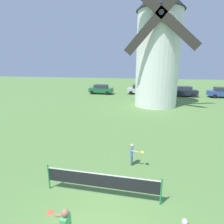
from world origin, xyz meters
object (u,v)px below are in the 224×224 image
at_px(parked_car_black, 183,91).
at_px(stray_ball, 185,222).
at_px(parked_car_silver, 140,89).
at_px(player_far, 132,153).
at_px(windmill, 158,47).
at_px(tennis_net, 101,181).
at_px(parked_car_blue, 223,92).
at_px(parked_car_green, 101,89).

bearing_deg(parked_car_black, stray_ball, -98.66).
distance_m(parked_car_silver, parked_car_black, 6.89).
xyz_separation_m(player_far, parked_car_silver, (-1.00, 22.62, 0.15)).
relative_size(windmill, tennis_net, 3.04).
relative_size(windmill, parked_car_blue, 3.26).
bearing_deg(stray_ball, parked_car_blue, 69.30).
bearing_deg(parked_car_black, player_far, -104.95).
distance_m(tennis_net, parked_car_silver, 25.15).
xyz_separation_m(tennis_net, parked_car_black, (6.80, 24.48, 0.13)).
bearing_deg(stray_ball, parked_car_black, 81.34).
bearing_deg(windmill, parked_car_green, 140.90).
xyz_separation_m(parked_car_silver, parked_car_black, (6.86, -0.66, 0.00)).
height_order(player_far, parked_car_silver, parked_car_silver).
xyz_separation_m(parked_car_silver, parked_car_blue, (12.54, -0.68, 0.00)).
xyz_separation_m(stray_ball, parked_car_blue, (9.52, 25.19, 0.71)).
bearing_deg(player_far, tennis_net, -110.45).
height_order(windmill, stray_ball, windmill).
height_order(stray_ball, parked_car_green, parked_car_green).
height_order(windmill, parked_car_green, windmill).
height_order(stray_ball, parked_car_black, parked_car_black).
bearing_deg(parked_car_silver, windmill, -73.88).
bearing_deg(parked_car_silver, parked_car_black, -5.53).
bearing_deg(stray_ball, player_far, 121.89).
distance_m(parked_car_green, parked_car_blue, 18.99).
relative_size(parked_car_green, parked_car_blue, 0.94).
bearing_deg(tennis_net, stray_ball, -13.57).
bearing_deg(player_far, parked_car_silver, 92.52).
distance_m(player_far, parked_car_green, 22.82).
relative_size(tennis_net, parked_car_blue, 1.07).
height_order(windmill, parked_car_blue, windmill).
bearing_deg(player_far, parked_car_green, 109.05).
xyz_separation_m(windmill, parked_car_black, (4.48, 7.56, -6.06)).
height_order(parked_car_green, parked_car_blue, same).
relative_size(parked_car_silver, parked_car_black, 0.96).
xyz_separation_m(stray_ball, parked_car_green, (-9.47, 24.81, 0.71)).
bearing_deg(player_far, stray_ball, -58.11).
distance_m(parked_car_black, parked_car_blue, 5.68).
bearing_deg(parked_car_black, windmill, -120.65).
bearing_deg(stray_ball, parked_car_green, 110.88).
xyz_separation_m(parked_car_black, parked_car_blue, (5.68, -0.01, -0.00)).
bearing_deg(player_far, parked_car_black, 75.05).
relative_size(stray_ball, parked_car_black, 0.05).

